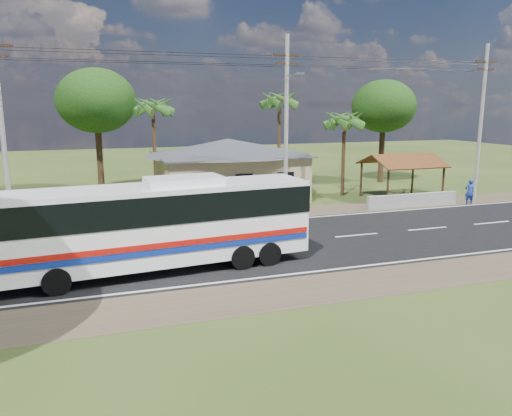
{
  "coord_description": "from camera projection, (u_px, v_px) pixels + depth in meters",
  "views": [
    {
      "loc": [
        -8.74,
        -22.71,
        6.84
      ],
      "look_at": [
        -0.82,
        1.0,
        1.65
      ],
      "focal_mm": 35.0,
      "sensor_mm": 36.0,
      "label": 1
    }
  ],
  "objects": [
    {
      "name": "house",
      "position": [
        228.0,
        162.0,
        37.04
      ],
      "size": [
        12.4,
        10.0,
        5.0
      ],
      "color": "tan",
      "rests_on": "ground"
    },
    {
      "name": "person",
      "position": [
        469.0,
        192.0,
        34.74
      ],
      "size": [
        0.75,
        0.62,
        1.77
      ],
      "primitive_type": "imported",
      "rotation": [
        0.0,
        0.0,
        2.78
      ],
      "color": "navy",
      "rests_on": "ground"
    },
    {
      "name": "ground",
      "position": [
        278.0,
        243.0,
        25.19
      ],
      "size": [
        120.0,
        120.0,
        0.0
      ],
      "primitive_type": "plane",
      "color": "#2E4017",
      "rests_on": "ground"
    },
    {
      "name": "coach_bus",
      "position": [
        161.0,
        218.0,
        20.56
      ],
      "size": [
        12.81,
        3.82,
        3.92
      ],
      "rotation": [
        0.0,
        0.0,
        0.09
      ],
      "color": "white",
      "rests_on": "ground"
    },
    {
      "name": "waiting_shed",
      "position": [
        402.0,
        162.0,
        36.56
      ],
      "size": [
        5.2,
        4.48,
        3.35
      ],
      "color": "#3A2615",
      "rests_on": "ground"
    },
    {
      "name": "palm_far",
      "position": [
        153.0,
        107.0,
        37.46
      ],
      "size": [
        2.8,
        2.8,
        7.7
      ],
      "color": "#47301E",
      "rests_on": "ground"
    },
    {
      "name": "palm_mid",
      "position": [
        279.0,
        101.0,
        40.0
      ],
      "size": [
        2.8,
        2.8,
        8.2
      ],
      "color": "#47301E",
      "rests_on": "ground"
    },
    {
      "name": "motorcycle",
      "position": [
        397.0,
        196.0,
        35.35
      ],
      "size": [
        2.0,
        0.97,
        1.01
      ],
      "primitive_type": "imported",
      "rotation": [
        0.0,
        0.0,
        1.41
      ],
      "color": "black",
      "rests_on": "ground"
    },
    {
      "name": "tree_behind_shed",
      "position": [
        384.0,
        107.0,
        43.66
      ],
      "size": [
        5.6,
        5.6,
        9.02
      ],
      "color": "#47301E",
      "rests_on": "ground"
    },
    {
      "name": "road",
      "position": [
        278.0,
        243.0,
        25.19
      ],
      "size": [
        120.0,
        16.0,
        0.03
      ],
      "color": "black",
      "rests_on": "ground"
    },
    {
      "name": "utility_poles",
      "position": [
        281.0,
        122.0,
        30.87
      ],
      "size": [
        32.8,
        2.22,
        11.0
      ],
      "color": "#9E9E99",
      "rests_on": "ground"
    },
    {
      "name": "concrete_barrier",
      "position": [
        413.0,
        200.0,
        34.02
      ],
      "size": [
        7.0,
        0.3,
        0.9
      ],
      "primitive_type": "cube",
      "color": "#9E9E99",
      "rests_on": "ground"
    },
    {
      "name": "palm_near",
      "position": [
        345.0,
        120.0,
        37.2
      ],
      "size": [
        2.8,
        2.8,
        6.7
      ],
      "color": "#47301E",
      "rests_on": "ground"
    },
    {
      "name": "tree_behind_house",
      "position": [
        96.0,
        101.0,
        37.99
      ],
      "size": [
        6.0,
        6.0,
        9.61
      ],
      "color": "#47301E",
      "rests_on": "ground"
    }
  ]
}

